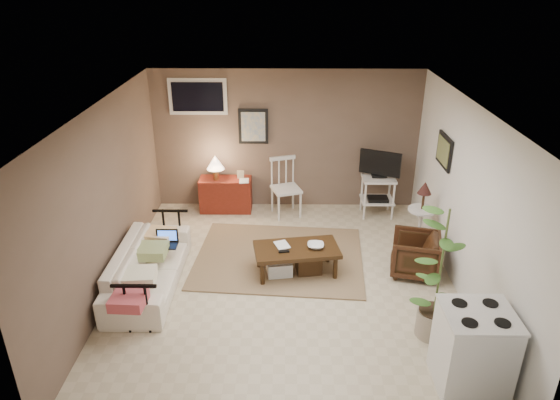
{
  "coord_description": "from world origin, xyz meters",
  "views": [
    {
      "loc": [
        -0.0,
        -5.62,
        3.81
      ],
      "look_at": [
        -0.08,
        0.35,
        1.07
      ],
      "focal_mm": 32.0,
      "sensor_mm": 36.0,
      "label": 1
    }
  ],
  "objects_px": {
    "coffee_table": "(296,258)",
    "side_table": "(422,208)",
    "spindle_chair": "(286,189)",
    "red_console": "(225,191)",
    "potted_plant": "(440,270)",
    "tv_stand": "(379,182)",
    "stove": "(473,349)",
    "sofa": "(148,260)",
    "armchair": "(415,253)"
  },
  "relations": [
    {
      "from": "side_table",
      "to": "armchair",
      "type": "xyz_separation_m",
      "value": [
        -0.23,
        -0.69,
        -0.35
      ]
    },
    {
      "from": "tv_stand",
      "to": "stove",
      "type": "relative_size",
      "value": 1.3
    },
    {
      "from": "spindle_chair",
      "to": "coffee_table",
      "type": "bearing_deg",
      "value": -85.64
    },
    {
      "from": "spindle_chair",
      "to": "tv_stand",
      "type": "xyz_separation_m",
      "value": [
        1.55,
        -0.02,
        0.14
      ]
    },
    {
      "from": "coffee_table",
      "to": "armchair",
      "type": "xyz_separation_m",
      "value": [
        1.63,
        0.04,
        0.08
      ]
    },
    {
      "from": "red_console",
      "to": "stove",
      "type": "xyz_separation_m",
      "value": [
        2.9,
        -4.02,
        0.09
      ]
    },
    {
      "from": "coffee_table",
      "to": "side_table",
      "type": "relative_size",
      "value": 1.13
    },
    {
      "from": "spindle_chair",
      "to": "stove",
      "type": "relative_size",
      "value": 1.12
    },
    {
      "from": "coffee_table",
      "to": "stove",
      "type": "xyz_separation_m",
      "value": [
        1.7,
        -2.01,
        0.2
      ]
    },
    {
      "from": "spindle_chair",
      "to": "potted_plant",
      "type": "relative_size",
      "value": 0.61
    },
    {
      "from": "tv_stand",
      "to": "sofa",
      "type": "bearing_deg",
      "value": -147.2
    },
    {
      "from": "coffee_table",
      "to": "tv_stand",
      "type": "height_order",
      "value": "tv_stand"
    },
    {
      "from": "red_console",
      "to": "coffee_table",
      "type": "bearing_deg",
      "value": -59.3
    },
    {
      "from": "sofa",
      "to": "side_table",
      "type": "height_order",
      "value": "side_table"
    },
    {
      "from": "spindle_chair",
      "to": "red_console",
      "type": "bearing_deg",
      "value": 172.42
    },
    {
      "from": "tv_stand",
      "to": "potted_plant",
      "type": "xyz_separation_m",
      "value": [
        0.13,
        -3.11,
        0.26
      ]
    },
    {
      "from": "side_table",
      "to": "potted_plant",
      "type": "distance_m",
      "value": 2.03
    },
    {
      "from": "tv_stand",
      "to": "potted_plant",
      "type": "height_order",
      "value": "potted_plant"
    },
    {
      "from": "red_console",
      "to": "spindle_chair",
      "type": "relative_size",
      "value": 1.03
    },
    {
      "from": "potted_plant",
      "to": "tv_stand",
      "type": "bearing_deg",
      "value": 92.33
    },
    {
      "from": "tv_stand",
      "to": "armchair",
      "type": "xyz_separation_m",
      "value": [
        0.22,
        -1.82,
        -0.29
      ]
    },
    {
      "from": "side_table",
      "to": "stove",
      "type": "xyz_separation_m",
      "value": [
        -0.15,
        -2.74,
        -0.23
      ]
    },
    {
      "from": "tv_stand",
      "to": "stove",
      "type": "height_order",
      "value": "tv_stand"
    },
    {
      "from": "side_table",
      "to": "stove",
      "type": "distance_m",
      "value": 2.75
    },
    {
      "from": "red_console",
      "to": "side_table",
      "type": "xyz_separation_m",
      "value": [
        3.05,
        -1.28,
        0.32
      ]
    },
    {
      "from": "tv_stand",
      "to": "coffee_table",
      "type": "bearing_deg",
      "value": -127.24
    },
    {
      "from": "potted_plant",
      "to": "stove",
      "type": "bearing_deg",
      "value": -77.43
    },
    {
      "from": "tv_stand",
      "to": "potted_plant",
      "type": "distance_m",
      "value": 3.13
    },
    {
      "from": "armchair",
      "to": "red_console",
      "type": "bearing_deg",
      "value": -111.43
    },
    {
      "from": "spindle_chair",
      "to": "stove",
      "type": "xyz_separation_m",
      "value": [
        1.85,
        -3.88,
        -0.03
      ]
    },
    {
      "from": "red_console",
      "to": "potted_plant",
      "type": "bearing_deg",
      "value": -50.13
    },
    {
      "from": "sofa",
      "to": "spindle_chair",
      "type": "height_order",
      "value": "spindle_chair"
    },
    {
      "from": "sofa",
      "to": "armchair",
      "type": "height_order",
      "value": "sofa"
    },
    {
      "from": "red_console",
      "to": "side_table",
      "type": "relative_size",
      "value": 0.94
    },
    {
      "from": "sofa",
      "to": "spindle_chair",
      "type": "bearing_deg",
      "value": -39.56
    },
    {
      "from": "coffee_table",
      "to": "red_console",
      "type": "relative_size",
      "value": 1.19
    },
    {
      "from": "spindle_chair",
      "to": "side_table",
      "type": "height_order",
      "value": "side_table"
    },
    {
      "from": "armchair",
      "to": "coffee_table",
      "type": "bearing_deg",
      "value": -75.11
    },
    {
      "from": "sofa",
      "to": "armchair",
      "type": "xyz_separation_m",
      "value": [
        3.57,
        0.34,
        -0.06
      ]
    },
    {
      "from": "sofa",
      "to": "side_table",
      "type": "distance_m",
      "value": 3.95
    },
    {
      "from": "armchair",
      "to": "potted_plant",
      "type": "height_order",
      "value": "potted_plant"
    },
    {
      "from": "coffee_table",
      "to": "side_table",
      "type": "xyz_separation_m",
      "value": [
        1.86,
        0.73,
        0.43
      ]
    },
    {
      "from": "side_table",
      "to": "stove",
      "type": "bearing_deg",
      "value": -93.15
    },
    {
      "from": "red_console",
      "to": "sofa",
      "type": "bearing_deg",
      "value": -107.86
    },
    {
      "from": "coffee_table",
      "to": "sofa",
      "type": "relative_size",
      "value": 0.62
    },
    {
      "from": "red_console",
      "to": "tv_stand",
      "type": "bearing_deg",
      "value": -3.46
    },
    {
      "from": "coffee_table",
      "to": "side_table",
      "type": "bearing_deg",
      "value": 21.55
    },
    {
      "from": "red_console",
      "to": "tv_stand",
      "type": "xyz_separation_m",
      "value": [
        2.61,
        -0.16,
        0.26
      ]
    },
    {
      "from": "tv_stand",
      "to": "armchair",
      "type": "bearing_deg",
      "value": -83.12
    },
    {
      "from": "spindle_chair",
      "to": "potted_plant",
      "type": "height_order",
      "value": "potted_plant"
    }
  ]
}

